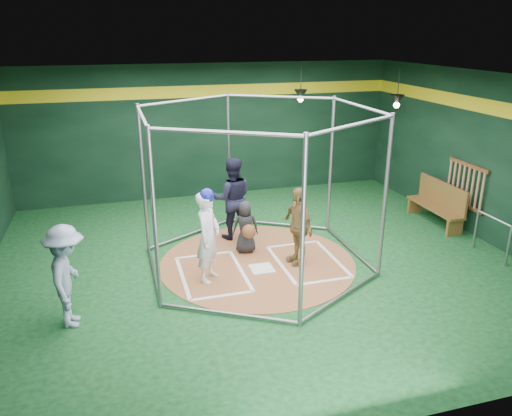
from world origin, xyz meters
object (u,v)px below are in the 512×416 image
object	(u,v)px
umpire	(232,198)
visitor_leopard	(298,226)
dugout_bench	(438,203)
batter_figure	(208,235)

from	to	relation	value
umpire	visitor_leopard	bearing A→B (deg)	127.71
visitor_leopard	umpire	xyz separation A→B (m)	(-0.91, 1.57, 0.13)
dugout_bench	visitor_leopard	bearing A→B (deg)	-164.59
batter_figure	dugout_bench	distance (m)	5.82
visitor_leopard	umpire	bearing A→B (deg)	-160.19
batter_figure	dugout_bench	world-z (taller)	batter_figure
dugout_bench	batter_figure	bearing A→B (deg)	-167.24
batter_figure	visitor_leopard	size ratio (longest dim) A/B	1.13
visitor_leopard	batter_figure	bearing A→B (deg)	-93.43
umpire	dugout_bench	world-z (taller)	umpire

